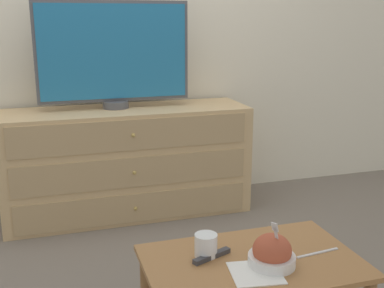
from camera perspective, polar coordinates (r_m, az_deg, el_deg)
ground_plane at (r=3.53m, az=-9.63°, el=-6.48°), size 12.00×12.00×0.00m
wall_back at (r=3.32m, az=-10.68°, el=15.11°), size 12.00×0.05×2.60m
dresser at (r=3.18m, az=-7.63°, el=-2.10°), size 1.57×0.49×0.70m
tv at (r=3.09m, az=-9.27°, el=10.49°), size 0.96×0.16×0.67m
coffee_table at (r=1.86m, az=7.10°, el=-15.25°), size 0.79×0.50×0.40m
takeout_bowl at (r=1.78m, az=9.45°, el=-12.67°), size 0.17×0.17×0.18m
drink_cup at (r=1.83m, az=1.66°, el=-12.04°), size 0.09×0.09×0.09m
napkin at (r=1.74m, az=7.55°, el=-14.91°), size 0.20×0.20×0.00m
knife at (r=1.92m, az=14.67°, el=-12.38°), size 0.19×0.03×0.01m
remote_control at (r=1.82m, az=2.36°, el=-13.12°), size 0.16×0.08×0.02m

